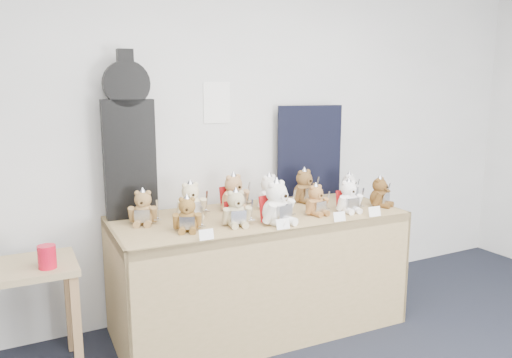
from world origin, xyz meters
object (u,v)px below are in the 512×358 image
display_table (264,242)px  teddy_front_right (316,201)px  side_table (1,289)px  teddy_front_left (236,210)px  teddy_back_right (305,187)px  red_cup (47,257)px  teddy_front_centre (277,205)px  teddy_front_end (380,193)px  teddy_front_far_right (349,198)px  teddy_back_far_left (143,209)px  guitar_case (129,137)px  teddy_front_far_left (187,216)px  teddy_back_centre_right (270,193)px  teddy_back_end (349,188)px  teddy_back_centre_left (234,194)px  teddy_back_left (191,201)px

display_table → teddy_front_right: 0.46m
side_table → teddy_front_left: bearing=-10.0°
teddy_back_right → red_cup: bearing=174.6°
teddy_front_centre → teddy_front_end: 0.91m
teddy_front_far_right → teddy_back_far_left: size_ratio=1.02×
teddy_front_right → teddy_back_far_left: 1.16m
teddy_front_left → teddy_front_far_right: (0.85, -0.05, -0.00)m
guitar_case → teddy_front_left: guitar_case is taller
teddy_front_far_left → teddy_back_far_left: teddy_back_far_left is taller
guitar_case → teddy_back_far_left: guitar_case is taller
teddy_back_centre_right → teddy_back_far_left: teddy_back_centre_right is taller
teddy_front_centre → teddy_back_end: 0.89m
teddy_front_centre → teddy_front_right: teddy_front_centre is taller
display_table → teddy_front_left: size_ratio=7.73×
red_cup → teddy_front_left: size_ratio=0.51×
teddy_back_centre_left → teddy_back_far_left: (-0.67, -0.06, -0.02)m
teddy_front_centre → teddy_back_left: size_ratio=1.17×
teddy_back_far_left → teddy_back_centre_right: bearing=22.5°
teddy_back_right → guitar_case: bearing=161.2°
red_cup → teddy_back_end: size_ratio=0.56×
teddy_front_right → teddy_back_centre_left: bearing=131.5°
teddy_front_far_right → side_table: bearing=176.1°
guitar_case → teddy_front_far_right: guitar_case is taller
side_table → teddy_back_centre_left: teddy_back_centre_left is taller
teddy_front_right → teddy_back_centre_right: bearing=114.4°
teddy_front_centre → red_cup: bearing=152.3°
teddy_front_left → teddy_back_right: size_ratio=0.91×
guitar_case → teddy_front_left: size_ratio=4.23×
guitar_case → teddy_back_left: 0.59m
side_table → teddy_back_end: 2.46m
display_table → teddy_back_centre_right: (0.15, 0.20, 0.29)m
display_table → side_table: bearing=176.1°
red_cup → teddy_front_end: 2.28m
guitar_case → teddy_back_far_left: size_ratio=4.36×
teddy_back_far_left → teddy_back_end: bearing=20.6°
side_table → teddy_back_left: teddy_back_left is taller
red_cup → teddy_back_end: bearing=2.4°
teddy_front_far_right → teddy_back_end: size_ratio=1.09×
teddy_back_centre_right → teddy_front_right: bearing=-71.1°
teddy_front_centre → teddy_back_right: size_ratio=1.13×
teddy_back_right → teddy_back_end: bearing=-28.5°
teddy_back_centre_right → teddy_back_right: teddy_back_right is taller
teddy_front_far_right → teddy_front_end: (0.30, 0.02, -0.00)m
teddy_front_right → teddy_back_end: size_ratio=1.01×
teddy_front_end → teddy_back_left: size_ratio=0.90×
teddy_front_end → teddy_back_far_left: 1.70m
teddy_front_far_right → teddy_back_end: 0.37m
teddy_front_left → display_table: bearing=30.3°
teddy_back_end → teddy_back_centre_left: bearing=149.4°
display_table → teddy_back_right: teddy_back_right is taller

